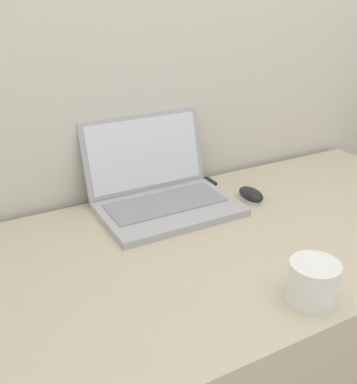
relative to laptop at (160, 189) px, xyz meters
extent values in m
cube|color=beige|center=(0.09, -0.25, -0.41)|extent=(1.44, 0.71, 0.71)
cube|color=#ADADB2|center=(0.00, -0.05, -0.04)|extent=(0.37, 0.25, 0.02)
cube|color=gray|center=(0.00, -0.03, -0.03)|extent=(0.33, 0.14, 0.00)
cube|color=#ADADB2|center=(0.00, 0.10, 0.08)|extent=(0.37, 0.07, 0.21)
cube|color=white|center=(0.00, 0.10, 0.08)|extent=(0.34, 0.05, 0.19)
cylinder|color=white|center=(0.07, -0.52, -0.01)|extent=(0.10, 0.10, 0.09)
cylinder|color=black|center=(0.07, -0.52, 0.03)|extent=(0.08, 0.08, 0.01)
ellipsoid|color=white|center=(0.25, -0.09, -0.05)|extent=(0.06, 0.10, 0.01)
ellipsoid|color=black|center=(0.25, -0.09, -0.03)|extent=(0.05, 0.09, 0.03)
cube|color=black|center=(0.21, 0.07, -0.05)|extent=(0.02, 0.06, 0.01)
camera|label=1|loc=(-0.50, -1.03, 0.52)|focal=42.00mm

